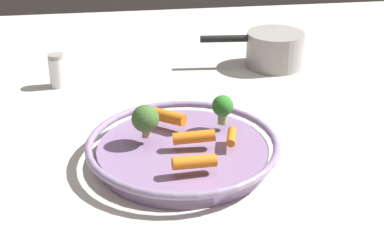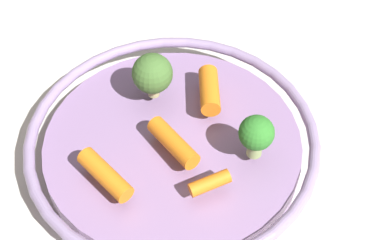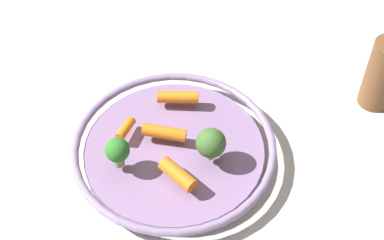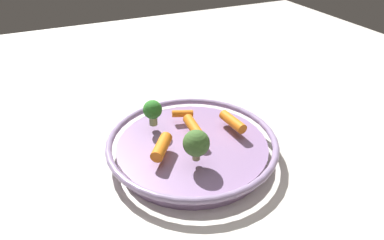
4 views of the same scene
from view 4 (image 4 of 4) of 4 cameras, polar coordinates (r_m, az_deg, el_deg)
name	(u,v)px [view 4 (image 4 of 4)]	position (r m, az deg, el deg)	size (l,w,h in m)	color
ground_plane	(192,155)	(0.66, 0.04, -5.78)	(1.86, 1.86, 0.00)	beige
serving_bowl	(192,146)	(0.65, 0.04, -4.34)	(0.32, 0.32, 0.04)	#8E709E
baby_carrot_left	(183,114)	(0.70, -1.56, 1.05)	(0.01, 0.01, 0.04)	orange
baby_carrot_back	(162,147)	(0.60, -4.98, -4.37)	(0.02, 0.02, 0.06)	orange
baby_carrot_near_rim	(233,122)	(0.67, 6.65, -0.26)	(0.02, 0.02, 0.07)	orange
baby_carrot_right	(194,128)	(0.65, 0.34, -1.30)	(0.02, 0.02, 0.07)	orange
broccoli_floret_mid	(153,110)	(0.67, -6.44, 1.55)	(0.04, 0.04, 0.05)	#94AC66
broccoli_floret_edge	(196,143)	(0.57, 0.70, -3.85)	(0.05, 0.05, 0.06)	tan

